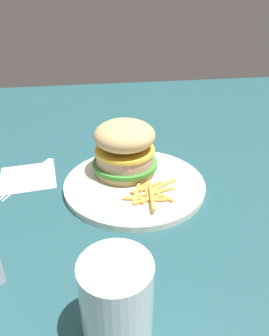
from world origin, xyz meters
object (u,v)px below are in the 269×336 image
Objects in this scene: sandwich at (125,148)px; fork at (27,177)px; napkin at (28,177)px; plate at (134,184)px; drink_glass at (117,304)px; fries_pile at (150,193)px.

fork is (-0.20, 0.02, -0.06)m from sandwich.
napkin is 0.00m from fork.
sandwich is 1.19× the size of napkin.
drink_glass is at bearing -102.53° from plate.
drink_glass is at bearing -98.93° from sandwich.
fries_pile is 1.04× the size of drink_glass.
sandwich is 0.34m from drink_glass.
sandwich is 0.11m from fries_pile.
sandwich is at bearing 81.07° from drink_glass.
drink_glass reaches higher than plate.
sandwich reaches higher than fork.
drink_glass is (-0.09, -0.25, 0.03)m from fries_pile.
plate is 2.44× the size of fries_pile.
plate is 1.72× the size of fork.
fries_pile reaches higher than fork.
plate is 0.05m from fries_pile.
fork is (-0.23, 0.12, -0.01)m from fries_pile.
plate is at bearing -17.74° from napkin.
fries_pile is at bearing -70.11° from sandwich.
fork is (-0.21, 0.07, -0.00)m from plate.
sandwich reaches higher than fries_pile.
fries_pile is 0.26m from fork.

